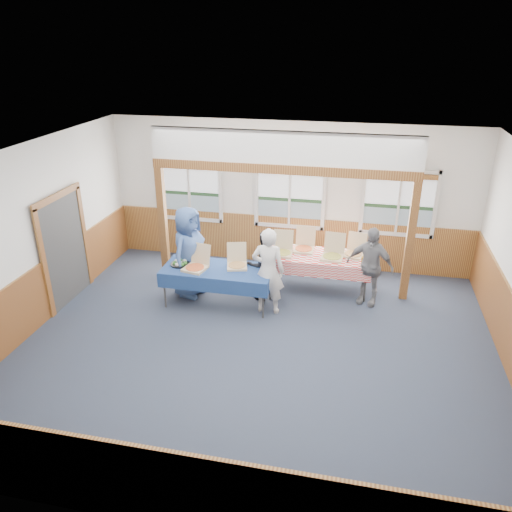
{
  "coord_description": "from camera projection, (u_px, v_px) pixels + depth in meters",
  "views": [
    {
      "loc": [
        1.47,
        -6.89,
        4.85
      ],
      "look_at": [
        -0.22,
        1.0,
        1.23
      ],
      "focal_mm": 35.0,
      "sensor_mm": 36.0,
      "label": 1
    }
  ],
  "objects": [
    {
      "name": "woman_white",
      "position": [
        268.0,
        271.0,
        9.17
      ],
      "size": [
        0.61,
        0.4,
        1.68
      ],
      "primitive_type": "imported",
      "rotation": [
        0.0,
        0.0,
        3.14
      ],
      "color": "silver",
      "rests_on": "floor"
    },
    {
      "name": "pizza_box_f",
      "position": [
        354.0,
        252.0,
        10.0
      ],
      "size": [
        0.48,
        0.54,
        0.42
      ],
      "rotation": [
        0.0,
        0.0,
        -0.25
      ],
      "color": "tan",
      "rests_on": "table_right"
    },
    {
      "name": "pizza_box_d",
      "position": [
        304.0,
        247.0,
        10.24
      ],
      "size": [
        0.4,
        0.49,
        0.43
      ],
      "rotation": [
        0.0,
        0.0,
        -0.01
      ],
      "color": "tan",
      "rests_on": "table_right"
    },
    {
      "name": "ceiling",
      "position": [
        257.0,
        159.0,
        7.1
      ],
      "size": [
        8.0,
        8.0,
        0.0
      ],
      "primitive_type": "plane",
      "rotation": [
        3.14,
        0.0,
        0.0
      ],
      "color": "white",
      "rests_on": "wall_back"
    },
    {
      "name": "cross_beam",
      "position": [
        282.0,
        169.0,
        9.44
      ],
      "size": [
        5.15,
        0.18,
        0.18
      ],
      "primitive_type": "cube",
      "color": "#5C3014",
      "rests_on": "post_left"
    },
    {
      "name": "wainscot_back",
      "position": [
        289.0,
        240.0,
        11.29
      ],
      "size": [
        7.98,
        0.05,
        1.1
      ],
      "primitive_type": "cube",
      "color": "brown",
      "rests_on": "floor"
    },
    {
      "name": "wall_back",
      "position": [
        290.0,
        195.0,
        10.88
      ],
      "size": [
        8.0,
        0.0,
        8.0
      ],
      "primitive_type": "plane",
      "rotation": [
        1.57,
        0.0,
        0.0
      ],
      "color": "silver",
      "rests_on": "floor"
    },
    {
      "name": "pizza_box_e",
      "position": [
        333.0,
        255.0,
        9.88
      ],
      "size": [
        0.46,
        0.54,
        0.45
      ],
      "rotation": [
        0.0,
        0.0,
        -0.09
      ],
      "color": "tan",
      "rests_on": "table_right"
    },
    {
      "name": "man_blue",
      "position": [
        189.0,
        252.0,
        9.77
      ],
      "size": [
        0.8,
        1.02,
        1.84
      ],
      "primitive_type": "imported",
      "rotation": [
        0.0,
        0.0,
        1.31
      ],
      "color": "#3B5A95",
      "rests_on": "floor"
    },
    {
      "name": "pizza_box_a",
      "position": [
        196.0,
        266.0,
        9.42
      ],
      "size": [
        0.49,
        0.56,
        0.43
      ],
      "rotation": [
        0.0,
        0.0,
        -0.21
      ],
      "color": "tan",
      "rests_on": "table_left"
    },
    {
      "name": "woman_black",
      "position": [
        264.0,
        265.0,
        9.7
      ],
      "size": [
        0.86,
        0.78,
        1.43
      ],
      "primitive_type": "imported",
      "rotation": [
        0.0,
        0.0,
        3.57
      ],
      "color": "black",
      "rests_on": "floor"
    },
    {
      "name": "table_left",
      "position": [
        218.0,
        271.0,
        9.49
      ],
      "size": [
        2.2,
        1.2,
        0.76
      ],
      "rotation": [
        0.0,
        0.0,
        -0.14
      ],
      "color": "#333333",
      "rests_on": "floor"
    },
    {
      "name": "window_left",
      "position": [
        189.0,
        186.0,
        11.25
      ],
      "size": [
        1.56,
        0.1,
        1.46
      ],
      "color": "silver",
      "rests_on": "wall_back"
    },
    {
      "name": "post_right",
      "position": [
        410.0,
        242.0,
        9.49
      ],
      "size": [
        0.15,
        0.15,
        2.4
      ],
      "primitive_type": "cube",
      "color": "#5C3014",
      "rests_on": "floor"
    },
    {
      "name": "pizza_box_c",
      "position": [
        282.0,
        251.0,
        10.06
      ],
      "size": [
        0.43,
        0.51,
        0.44
      ],
      "rotation": [
        0.0,
        0.0,
        0.06
      ],
      "color": "tan",
      "rests_on": "table_right"
    },
    {
      "name": "window_right",
      "position": [
        399.0,
        199.0,
        10.37
      ],
      "size": [
        1.56,
        0.1,
        1.46
      ],
      "color": "silver",
      "rests_on": "wall_back"
    },
    {
      "name": "cased_opening",
      "position": [
        64.0,
        250.0,
        9.54
      ],
      "size": [
        0.06,
        1.3,
        2.1
      ],
      "primitive_type": "cube",
      "color": "#333333",
      "rests_on": "wall_left"
    },
    {
      "name": "wainscot_left",
      "position": [
        40.0,
        295.0,
        8.95
      ],
      "size": [
        0.05,
        6.98,
        1.1
      ],
      "primitive_type": "cube",
      "color": "brown",
      "rests_on": "floor"
    },
    {
      "name": "wainscot_front",
      "position": [
        186.0,
        493.0,
        5.09
      ],
      "size": [
        7.98,
        0.05,
        1.1
      ],
      "primitive_type": "cube",
      "color": "brown",
      "rests_on": "floor"
    },
    {
      "name": "drink_glass",
      "position": [
        363.0,
        261.0,
        9.61
      ],
      "size": [
        0.07,
        0.07,
        0.15
      ],
      "primitive_type": "cylinder",
      "color": "#A97F1C",
      "rests_on": "table_right"
    },
    {
      "name": "floor",
      "position": [
        257.0,
        347.0,
        8.41
      ],
      "size": [
        8.0,
        8.0,
        0.0
      ],
      "primitive_type": "plane",
      "color": "#252A3C",
      "rests_on": "ground"
    },
    {
      "name": "wall_front",
      "position": [
        178.0,
        415.0,
        4.63
      ],
      "size": [
        8.0,
        0.0,
        8.0
      ],
      "primitive_type": "plane",
      "rotation": [
        -1.57,
        0.0,
        0.0
      ],
      "color": "silver",
      "rests_on": "floor"
    },
    {
      "name": "wall_left",
      "position": [
        28.0,
        241.0,
        8.52
      ],
      "size": [
        0.0,
        8.0,
        8.0
      ],
      "primitive_type": "plane",
      "rotation": [
        1.57,
        0.0,
        1.57
      ],
      "color": "silver",
      "rests_on": "floor"
    },
    {
      "name": "pizza_box_b",
      "position": [
        237.0,
        263.0,
        9.52
      ],
      "size": [
        0.48,
        0.54,
        0.41
      ],
      "rotation": [
        0.0,
        0.0,
        0.26
      ],
      "color": "tan",
      "rests_on": "table_left"
    },
    {
      "name": "person_grey",
      "position": [
        370.0,
        266.0,
        9.49
      ],
      "size": [
        0.99,
        0.64,
        1.57
      ],
      "primitive_type": "imported",
      "rotation": [
        0.0,
        0.0,
        -0.3
      ],
      "color": "slate",
      "rests_on": "floor"
    },
    {
      "name": "veggie_tray",
      "position": [
        180.0,
        263.0,
        9.6
      ],
      "size": [
        0.37,
        0.37,
        0.09
      ],
      "color": "black",
      "rests_on": "table_left"
    },
    {
      "name": "post_left",
      "position": [
        163.0,
        223.0,
        10.45
      ],
      "size": [
        0.15,
        0.15,
        2.4
      ],
      "primitive_type": "cube",
      "color": "#5C3014",
      "rests_on": "floor"
    },
    {
      "name": "window_mid",
      "position": [
        290.0,
        193.0,
        10.81
      ],
      "size": [
        1.56,
        0.1,
        1.46
      ],
      "color": "silver",
      "rests_on": "wall_back"
    },
    {
      "name": "table_right",
      "position": [
        320.0,
        258.0,
        10.05
      ],
      "size": [
        2.1,
        1.02,
        0.76
      ],
      "rotation": [
        0.0,
        0.0,
        -0.06
      ],
      "color": "#333333",
      "rests_on": "floor"
    }
  ]
}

